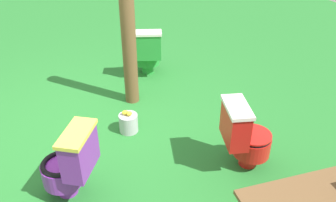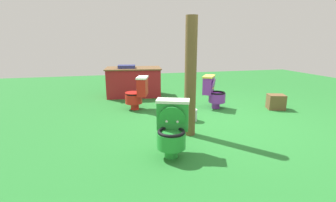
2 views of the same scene
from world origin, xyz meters
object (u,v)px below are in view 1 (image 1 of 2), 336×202
toilet_purple (70,163)px  toilet_red (245,135)px  toilet_green (147,52)px  lemon_bucket (128,123)px  wooden_post (128,36)px

toilet_purple → toilet_red: bearing=-65.7°
toilet_green → lemon_bucket: bearing=-98.6°
toilet_purple → wooden_post: size_ratio=0.40×
toilet_red → toilet_purple: bearing=-82.4°
toilet_green → toilet_red: bearing=-65.1°
lemon_bucket → toilet_green: bearing=-119.5°
toilet_red → wooden_post: size_ratio=0.40×
toilet_red → wooden_post: 1.86m
toilet_green → wooden_post: wooden_post is taller
toilet_red → lemon_bucket: bearing=-122.0°
toilet_green → toilet_purple: bearing=-105.5°
wooden_post → lemon_bucket: 1.06m
toilet_red → toilet_green: bearing=-158.8°
toilet_green → wooden_post: size_ratio=0.40×
toilet_green → lemon_bucket: (0.72, 1.27, -0.26)m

